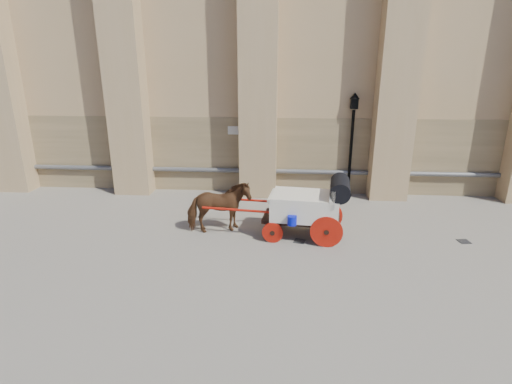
{
  "coord_description": "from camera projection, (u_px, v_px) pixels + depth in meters",
  "views": [
    {
      "loc": [
        -0.02,
        -11.49,
        5.08
      ],
      "look_at": [
        -0.81,
        -0.2,
        1.35
      ],
      "focal_mm": 28.0,
      "sensor_mm": 36.0,
      "label": 1
    }
  ],
  "objects": [
    {
      "name": "carriage",
      "position": [
        310.0,
        205.0,
        11.83
      ],
      "size": [
        4.42,
        1.68,
        1.89
      ],
      "rotation": [
        0.0,
        0.0,
        -0.12
      ],
      "color": "black",
      "rests_on": "ground"
    },
    {
      "name": "drain_grate_far",
      "position": [
        464.0,
        241.0,
        11.78
      ],
      "size": [
        0.36,
        0.36,
        0.01
      ],
      "primitive_type": "cube",
      "rotation": [
        0.0,
        0.0,
        0.15
      ],
      "color": "black",
      "rests_on": "ground"
    },
    {
      "name": "street_lamp",
      "position": [
        351.0,
        142.0,
        15.24
      ],
      "size": [
        0.37,
        0.37,
        3.97
      ],
      "color": "black",
      "rests_on": "ground"
    },
    {
      "name": "ground",
      "position": [
        282.0,
        232.0,
        12.48
      ],
      "size": [
        90.0,
        90.0,
        0.0
      ],
      "primitive_type": "plane",
      "color": "slate",
      "rests_on": "ground"
    },
    {
      "name": "horse",
      "position": [
        219.0,
        207.0,
        12.22
      ],
      "size": [
        2.08,
        1.36,
        1.61
      ],
      "primitive_type": "imported",
      "rotation": [
        0.0,
        0.0,
        1.85
      ],
      "color": "brown",
      "rests_on": "ground"
    },
    {
      "name": "drain_grate_near",
      "position": [
        299.0,
        241.0,
        11.8
      ],
      "size": [
        0.39,
        0.39,
        0.01
      ],
      "primitive_type": "cube",
      "rotation": [
        0.0,
        0.0,
        -0.28
      ],
      "color": "black",
      "rests_on": "ground"
    }
  ]
}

